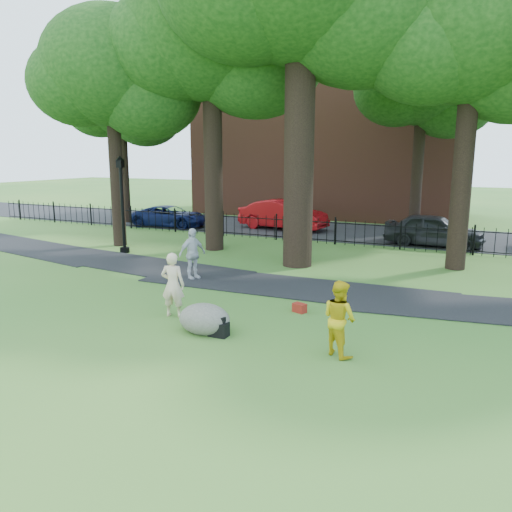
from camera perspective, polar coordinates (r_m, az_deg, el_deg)
The scene contains 16 objects.
ground at distance 13.06m, azimuth -6.30°, elevation -7.16°, with size 120.00×120.00×0.00m, color #2D6724.
footpath at distance 15.99m, azimuth 4.13°, elevation -3.61°, with size 36.00×2.60×0.03m, color black.
street at distance 27.62m, azimuth 11.34°, elevation 2.65°, with size 80.00×7.00×0.02m, color black.
iron_fence at distance 23.71m, azimuth 9.02°, elevation 2.75°, with size 44.00×0.04×1.20m.
brick_building at distance 36.12m, azimuth 8.60°, elevation 14.35°, with size 18.00×8.00×12.00m, color brown.
tree_row at distance 20.23m, azimuth 8.14°, elevation 22.80°, with size 26.82×7.96×12.42m.
woman at distance 13.13m, azimuth -9.48°, elevation -3.26°, with size 0.62×0.41×1.71m, color beige.
man at distance 10.67m, azimuth 9.51°, elevation -7.02°, with size 0.79×0.61×1.62m, color gold.
pedestrian at distance 16.96m, azimuth -7.30°, elevation 0.24°, with size 1.02×0.43×1.75m, color silver.
boulder at distance 12.04m, azimuth -5.91°, elevation -6.92°, with size 1.28×0.97×0.75m, color #6A6358.
lamppost at distance 22.01m, azimuth -15.02°, elevation 5.54°, with size 0.41×0.41×4.11m.
backpack at distance 11.79m, azimuth -4.29°, elevation -8.35°, with size 0.45×0.28×0.34m, color black.
red_bag at distance 13.53m, azimuth 4.99°, elevation -5.92°, with size 0.36×0.22×0.24m, color maroon.
red_sedan at distance 28.19m, azimuth 3.13°, elevation 4.73°, with size 1.74×5.00×1.65m, color #A40C10.
navy_van at distance 29.58m, azimuth -9.78°, elevation 4.49°, with size 2.04×4.41×1.23m, color #0E1646.
grey_car at distance 24.35m, azimuth 19.68°, elevation 2.81°, with size 1.77×4.40×1.50m, color black.
Camera 1 is at (6.55, -10.50, 4.19)m, focal length 35.00 mm.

